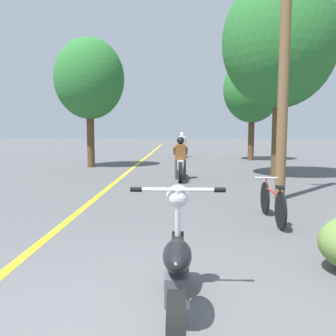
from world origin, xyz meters
The scene contains 9 objects.
lane_stripe_center centered at (-1.70, 12.23, 0.00)m, with size 0.14×48.00×0.01m, color yellow.
utility_pole centered at (2.68, 5.75, 3.44)m, with size 1.10×0.24×6.70m.
roadside_tree_right_near centered at (3.62, 9.70, 4.53)m, with size 3.81×3.43×6.74m.
roadside_tree_right_far centered at (4.10, 16.50, 3.72)m, with size 3.03×2.73×5.49m.
roadside_tree_left centered at (-3.58, 12.79, 3.78)m, with size 2.99×2.69×5.53m.
motorcycle_foreground centered at (0.31, 0.29, 0.44)m, with size 0.91×1.96×1.11m.
motorcycle_rider_lead centered at (0.34, 9.08, 0.54)m, with size 0.50×2.19×1.41m.
motorcycle_rider_far centered at (0.43, 18.39, 0.55)m, with size 0.50×2.15×1.47m.
bicycle_parked centered at (1.99, 3.72, 0.34)m, with size 0.44×1.72×0.73m.
Camera 1 is at (0.33, -2.61, 1.65)m, focal length 38.00 mm.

